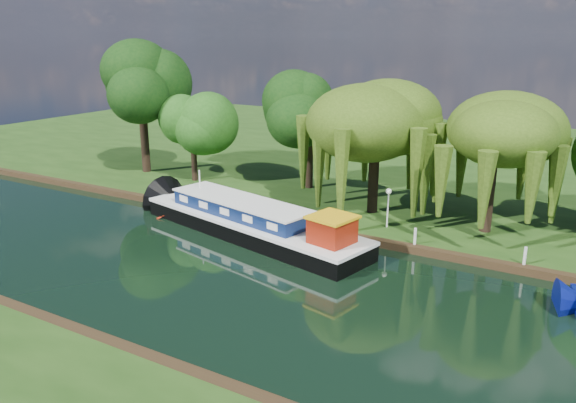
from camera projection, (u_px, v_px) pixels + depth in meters
The scene contains 11 objects.
ground at pixel (300, 295), 27.42m from camera, with size 120.00×120.00×0.00m, color black.
far_bank at pixel (466, 161), 55.54m from camera, with size 120.00×52.00×0.45m, color #1A380F.
dutch_barge at pixel (253, 222), 35.31m from camera, with size 17.32×7.48×3.56m.
red_dinghy at pixel (177, 217), 39.16m from camera, with size 2.02×2.83×0.59m, color maroon.
willow_left at pixel (376, 123), 37.17m from camera, with size 7.09×7.09×8.50m.
willow_right at pixel (494, 142), 33.49m from camera, with size 6.33×6.33×7.71m.
tree_far_left at pixel (192, 123), 46.01m from camera, with size 4.40×4.40×7.09m.
tree_far_back at pixel (141, 90), 48.42m from camera, with size 6.13×6.13×10.32m.
tree_far_mid at pixel (310, 115), 43.47m from camera, with size 5.13×5.13×8.40m.
lamppost at pixel (388, 197), 35.19m from camera, with size 0.36×0.36×2.56m.
mooring_posts at pixel (359, 226), 34.35m from camera, with size 19.16×0.16×1.00m.
Camera 1 is at (12.04, -21.90, 12.19)m, focal length 35.00 mm.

